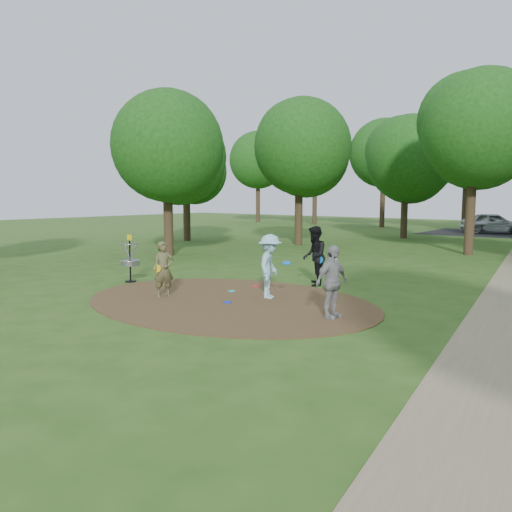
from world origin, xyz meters
The scene contains 12 objects.
ground centered at (0.00, 0.00, 0.00)m, with size 100.00×100.00×0.00m, color #2D5119.
dirt_clearing centered at (0.00, 0.00, 0.01)m, with size 8.40×8.40×0.02m, color #47301C.
player_observer_with_disc centered at (-1.77, -0.67, 0.77)m, with size 0.60×0.67×1.55m.
player_throwing_with_disc centered at (0.63, 1.01, 0.88)m, with size 1.23×1.30×1.76m.
player_walking_with_disc centered at (0.54, 3.44, 0.93)m, with size 1.06×1.13×1.86m.
player_waiting_with_disc centered at (3.09, 0.06, 0.84)m, with size 0.60×1.05×1.68m.
disc_ground_cyan centered at (-0.76, 1.04, 0.03)m, with size 0.22×0.22×0.02m, color #17BDB5.
disc_ground_blue centered at (0.15, -0.19, 0.03)m, with size 0.22×0.22×0.02m, color #0C2DD4.
disc_ground_red centered at (-0.71, 2.09, 0.03)m, with size 0.22×0.22×0.02m, color red.
car_left centered at (-0.42, 30.28, 0.78)m, with size 1.83×4.55×1.55m, color #B0B2B8.
disc_golf_basket centered at (-4.50, 0.30, 0.87)m, with size 0.63×0.63×1.54m.
tree_ring centered at (2.69, 10.76, 5.25)m, with size 36.99×45.85×9.76m.
Camera 1 is at (8.64, -9.77, 2.79)m, focal length 35.00 mm.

